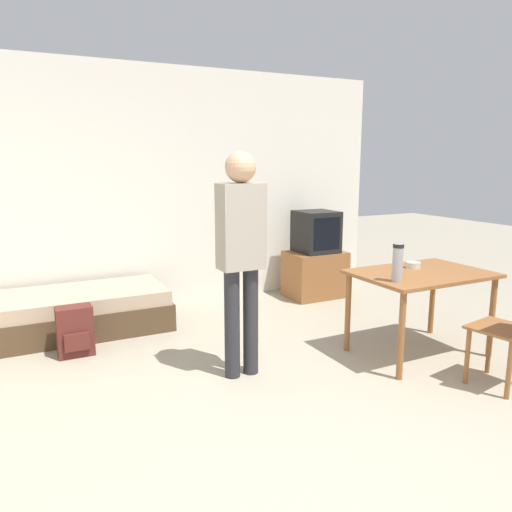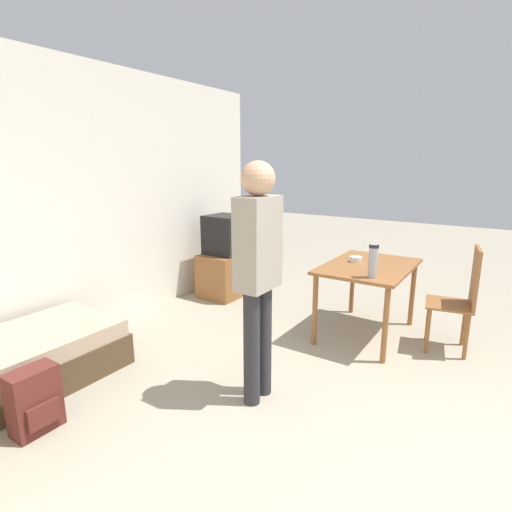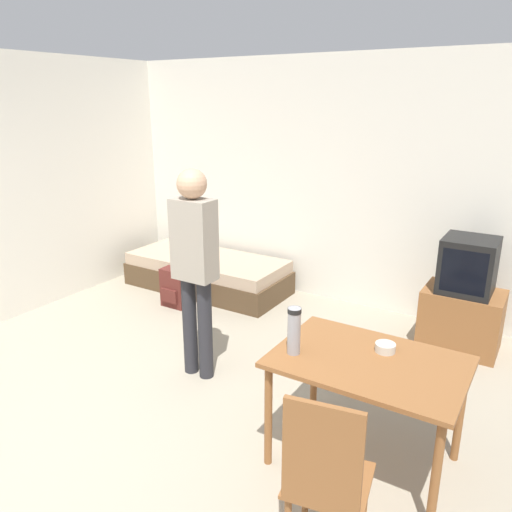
{
  "view_description": "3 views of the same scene",
  "coord_description": "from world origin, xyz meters",
  "px_view_note": "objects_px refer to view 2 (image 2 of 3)",
  "views": [
    {
      "loc": [
        -1.53,
        -1.8,
        1.69
      ],
      "look_at": [
        0.41,
        2.03,
        0.85
      ],
      "focal_mm": 35.0,
      "sensor_mm": 36.0,
      "label": 1
    },
    {
      "loc": [
        -2.21,
        0.1,
        1.74
      ],
      "look_at": [
        0.49,
        1.88,
        0.97
      ],
      "focal_mm": 28.0,
      "sensor_mm": 36.0,
      "label": 2
    },
    {
      "loc": [
        2.44,
        -1.37,
        2.25
      ],
      "look_at": [
        0.33,
        2.04,
        0.97
      ],
      "focal_mm": 35.0,
      "sensor_mm": 36.0,
      "label": 3
    }
  ],
  "objects_px": {
    "backpack": "(35,401)",
    "mate_bowl": "(356,259)",
    "tv": "(226,260)",
    "wooden_chair": "(462,295)",
    "person_standing": "(258,266)",
    "dining_table": "(368,274)",
    "thermos_flask": "(373,260)"
  },
  "relations": [
    {
      "from": "backpack",
      "to": "mate_bowl",
      "type": "bearing_deg",
      "value": -22.86
    },
    {
      "from": "tv",
      "to": "backpack",
      "type": "bearing_deg",
      "value": -167.3
    },
    {
      "from": "wooden_chair",
      "to": "person_standing",
      "type": "bearing_deg",
      "value": 145.57
    },
    {
      "from": "tv",
      "to": "dining_table",
      "type": "height_order",
      "value": "tv"
    },
    {
      "from": "dining_table",
      "to": "person_standing",
      "type": "distance_m",
      "value": 1.64
    },
    {
      "from": "tv",
      "to": "thermos_flask",
      "type": "relative_size",
      "value": 3.52
    },
    {
      "from": "person_standing",
      "to": "backpack",
      "type": "distance_m",
      "value": 1.71
    },
    {
      "from": "wooden_chair",
      "to": "mate_bowl",
      "type": "distance_m",
      "value": 1.02
    },
    {
      "from": "person_standing",
      "to": "backpack",
      "type": "height_order",
      "value": "person_standing"
    },
    {
      "from": "tv",
      "to": "thermos_flask",
      "type": "distance_m",
      "value": 2.27
    },
    {
      "from": "backpack",
      "to": "person_standing",
      "type": "bearing_deg",
      "value": -41.93
    },
    {
      "from": "dining_table",
      "to": "thermos_flask",
      "type": "xyz_separation_m",
      "value": [
        -0.43,
        -0.17,
        0.26
      ]
    },
    {
      "from": "mate_bowl",
      "to": "backpack",
      "type": "xyz_separation_m",
      "value": [
        -2.74,
        1.15,
        -0.55
      ]
    },
    {
      "from": "dining_table",
      "to": "backpack",
      "type": "distance_m",
      "value": 3.02
    },
    {
      "from": "backpack",
      "to": "thermos_flask",
      "type": "bearing_deg",
      "value": -33.12
    },
    {
      "from": "wooden_chair",
      "to": "mate_bowl",
      "type": "xyz_separation_m",
      "value": [
        -0.05,
        0.99,
        0.22
      ]
    },
    {
      "from": "person_standing",
      "to": "mate_bowl",
      "type": "height_order",
      "value": "person_standing"
    },
    {
      "from": "wooden_chair",
      "to": "thermos_flask",
      "type": "height_order",
      "value": "thermos_flask"
    },
    {
      "from": "wooden_chair",
      "to": "backpack",
      "type": "xyz_separation_m",
      "value": [
        -2.78,
        2.15,
        -0.33
      ]
    },
    {
      "from": "person_standing",
      "to": "thermos_flask",
      "type": "xyz_separation_m",
      "value": [
        1.13,
        -0.46,
        -0.13
      ]
    },
    {
      "from": "dining_table",
      "to": "person_standing",
      "type": "bearing_deg",
      "value": 169.19
    },
    {
      "from": "dining_table",
      "to": "mate_bowl",
      "type": "xyz_separation_m",
      "value": [
        0.05,
        0.15,
        0.12
      ]
    },
    {
      "from": "tv",
      "to": "mate_bowl",
      "type": "bearing_deg",
      "value": -95.48
    },
    {
      "from": "wooden_chair",
      "to": "dining_table",
      "type": "bearing_deg",
      "value": 96.61
    },
    {
      "from": "thermos_flask",
      "to": "mate_bowl",
      "type": "xyz_separation_m",
      "value": [
        0.48,
        0.32,
        -0.14
      ]
    },
    {
      "from": "person_standing",
      "to": "mate_bowl",
      "type": "bearing_deg",
      "value": -5.16
    },
    {
      "from": "person_standing",
      "to": "mate_bowl",
      "type": "xyz_separation_m",
      "value": [
        1.61,
        -0.15,
        -0.26
      ]
    },
    {
      "from": "thermos_flask",
      "to": "dining_table",
      "type": "bearing_deg",
      "value": 21.13
    },
    {
      "from": "thermos_flask",
      "to": "mate_bowl",
      "type": "height_order",
      "value": "thermos_flask"
    },
    {
      "from": "person_standing",
      "to": "thermos_flask",
      "type": "height_order",
      "value": "person_standing"
    },
    {
      "from": "thermos_flask",
      "to": "wooden_chair",
      "type": "bearing_deg",
      "value": -52.0
    },
    {
      "from": "dining_table",
      "to": "wooden_chair",
      "type": "distance_m",
      "value": 0.85
    }
  ]
}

